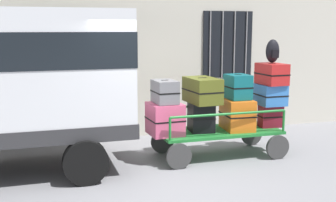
{
  "coord_description": "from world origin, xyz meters",
  "views": [
    {
      "loc": [
        -2.0,
        -6.6,
        2.38
      ],
      "look_at": [
        0.19,
        0.52,
        1.1
      ],
      "focal_mm": 45.69,
      "sensor_mm": 36.0,
      "label": 1
    }
  ],
  "objects_px": {
    "suitcase_midleft_bottom": "(201,117)",
    "suitcase_midright_top": "(272,74)",
    "suitcase_midleft_middle": "(202,90)",
    "suitcase_left_bottom": "(165,119)",
    "suitcase_center_middle": "(238,87)",
    "suitcase_midright_bottom": "(271,116)",
    "suitcase_midright_middle": "(269,94)",
    "suitcase_left_middle": "(165,92)",
    "backpack": "(273,51)",
    "luggage_cart": "(219,135)",
    "suitcase_center_bottom": "(237,114)"
  },
  "relations": [
    {
      "from": "suitcase_left_middle",
      "to": "backpack",
      "type": "distance_m",
      "value": 2.24
    },
    {
      "from": "suitcase_left_middle",
      "to": "suitcase_center_bottom",
      "type": "relative_size",
      "value": 0.77
    },
    {
      "from": "suitcase_left_middle",
      "to": "backpack",
      "type": "xyz_separation_m",
      "value": [
        2.14,
        0.04,
        0.67
      ]
    },
    {
      "from": "suitcase_left_bottom",
      "to": "suitcase_midright_bottom",
      "type": "bearing_deg",
      "value": -0.89
    },
    {
      "from": "suitcase_midleft_bottom",
      "to": "suitcase_midright_middle",
      "type": "xyz_separation_m",
      "value": [
        1.4,
        0.02,
        0.35
      ]
    },
    {
      "from": "luggage_cart",
      "to": "suitcase_midright_middle",
      "type": "height_order",
      "value": "suitcase_midright_middle"
    },
    {
      "from": "suitcase_midright_bottom",
      "to": "backpack",
      "type": "bearing_deg",
      "value": 65.76
    },
    {
      "from": "suitcase_left_bottom",
      "to": "suitcase_center_middle",
      "type": "distance_m",
      "value": 1.5
    },
    {
      "from": "backpack",
      "to": "suitcase_midleft_bottom",
      "type": "bearing_deg",
      "value": -179.24
    },
    {
      "from": "suitcase_midleft_bottom",
      "to": "suitcase_center_middle",
      "type": "bearing_deg",
      "value": -3.87
    },
    {
      "from": "luggage_cart",
      "to": "suitcase_center_bottom",
      "type": "height_order",
      "value": "suitcase_center_bottom"
    },
    {
      "from": "luggage_cart",
      "to": "suitcase_left_middle",
      "type": "xyz_separation_m",
      "value": [
        -1.05,
        -0.0,
        0.87
      ]
    },
    {
      "from": "suitcase_midleft_middle",
      "to": "suitcase_left_bottom",
      "type": "bearing_deg",
      "value": 179.2
    },
    {
      "from": "suitcase_midleft_bottom",
      "to": "suitcase_midright_bottom",
      "type": "relative_size",
      "value": 1.19
    },
    {
      "from": "suitcase_center_bottom",
      "to": "backpack",
      "type": "bearing_deg",
      "value": 5.45
    },
    {
      "from": "suitcase_left_bottom",
      "to": "backpack",
      "type": "distance_m",
      "value": 2.44
    },
    {
      "from": "suitcase_midright_bottom",
      "to": "suitcase_midright_middle",
      "type": "bearing_deg",
      "value": 90.0
    },
    {
      "from": "suitcase_left_middle",
      "to": "suitcase_center_bottom",
      "type": "height_order",
      "value": "suitcase_left_middle"
    },
    {
      "from": "suitcase_center_bottom",
      "to": "suitcase_midright_middle",
      "type": "distance_m",
      "value": 0.78
    },
    {
      "from": "suitcase_center_bottom",
      "to": "suitcase_midright_bottom",
      "type": "distance_m",
      "value": 0.71
    },
    {
      "from": "suitcase_center_bottom",
      "to": "suitcase_midright_top",
      "type": "height_order",
      "value": "suitcase_midright_top"
    },
    {
      "from": "suitcase_midleft_middle",
      "to": "suitcase_center_bottom",
      "type": "relative_size",
      "value": 1.1
    },
    {
      "from": "suitcase_center_middle",
      "to": "luggage_cart",
      "type": "bearing_deg",
      "value": 175.76
    },
    {
      "from": "suitcase_left_middle",
      "to": "suitcase_midright_bottom",
      "type": "relative_size",
      "value": 1.23
    },
    {
      "from": "suitcase_midleft_middle",
      "to": "luggage_cart",
      "type": "bearing_deg",
      "value": 2.8
    },
    {
      "from": "suitcase_left_bottom",
      "to": "backpack",
      "type": "bearing_deg",
      "value": 1.29
    },
    {
      "from": "suitcase_center_middle",
      "to": "suitcase_midright_bottom",
      "type": "height_order",
      "value": "suitcase_center_middle"
    },
    {
      "from": "suitcase_left_middle",
      "to": "backpack",
      "type": "bearing_deg",
      "value": 1.13
    },
    {
      "from": "suitcase_center_bottom",
      "to": "suitcase_left_bottom",
      "type": "bearing_deg",
      "value": 179.09
    },
    {
      "from": "suitcase_midleft_middle",
      "to": "backpack",
      "type": "bearing_deg",
      "value": 2.3
    },
    {
      "from": "luggage_cart",
      "to": "suitcase_midleft_middle",
      "type": "xyz_separation_m",
      "value": [
        -0.35,
        -0.02,
        0.87
      ]
    },
    {
      "from": "suitcase_midleft_bottom",
      "to": "suitcase_left_middle",
      "type": "bearing_deg",
      "value": -178.13
    },
    {
      "from": "suitcase_midleft_middle",
      "to": "suitcase_midright_top",
      "type": "height_order",
      "value": "suitcase_midright_top"
    },
    {
      "from": "suitcase_left_bottom",
      "to": "suitcase_midright_bottom",
      "type": "relative_size",
      "value": 1.42
    },
    {
      "from": "suitcase_left_bottom",
      "to": "suitcase_midleft_bottom",
      "type": "xyz_separation_m",
      "value": [
        0.7,
        0.03,
        -0.02
      ]
    },
    {
      "from": "suitcase_midleft_middle",
      "to": "suitcase_midright_middle",
      "type": "bearing_deg",
      "value": 2.3
    },
    {
      "from": "suitcase_center_middle",
      "to": "backpack",
      "type": "relative_size",
      "value": 1.08
    },
    {
      "from": "suitcase_center_bottom",
      "to": "suitcase_midright_top",
      "type": "distance_m",
      "value": 1.02
    },
    {
      "from": "suitcase_center_bottom",
      "to": "backpack",
      "type": "relative_size",
      "value": 1.66
    },
    {
      "from": "suitcase_left_bottom",
      "to": "suitcase_center_bottom",
      "type": "bearing_deg",
      "value": -0.91
    },
    {
      "from": "suitcase_left_middle",
      "to": "suitcase_midleft_middle",
      "type": "distance_m",
      "value": 0.7
    },
    {
      "from": "luggage_cart",
      "to": "suitcase_left_bottom",
      "type": "bearing_deg",
      "value": -179.6
    },
    {
      "from": "suitcase_left_middle",
      "to": "suitcase_midleft_middle",
      "type": "height_order",
      "value": "suitcase_midleft_middle"
    },
    {
      "from": "suitcase_left_bottom",
      "to": "suitcase_center_bottom",
      "type": "height_order",
      "value": "suitcase_center_bottom"
    },
    {
      "from": "luggage_cart",
      "to": "backpack",
      "type": "xyz_separation_m",
      "value": [
        1.09,
        0.04,
        1.54
      ]
    },
    {
      "from": "suitcase_left_bottom",
      "to": "suitcase_midleft_bottom",
      "type": "height_order",
      "value": "suitcase_left_bottom"
    },
    {
      "from": "suitcase_left_middle",
      "to": "suitcase_midright_bottom",
      "type": "distance_m",
      "value": 2.18
    },
    {
      "from": "suitcase_midright_top",
      "to": "backpack",
      "type": "bearing_deg",
      "value": 59.49
    },
    {
      "from": "suitcase_midright_middle",
      "to": "backpack",
      "type": "distance_m",
      "value": 0.82
    },
    {
      "from": "suitcase_midleft_bottom",
      "to": "suitcase_midright_top",
      "type": "relative_size",
      "value": 0.86
    }
  ]
}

